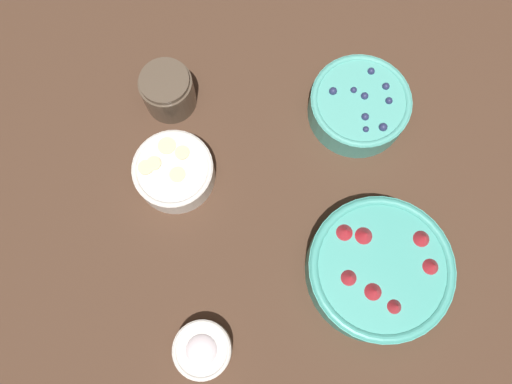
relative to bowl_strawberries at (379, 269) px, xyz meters
name	(u,v)px	position (x,y,z in m)	size (l,w,h in m)	color
ground_plane	(283,188)	(0.18, 0.14, -0.04)	(4.00, 4.00, 0.00)	#4C3323
bowl_strawberries	(379,269)	(0.00, 0.00, 0.00)	(0.25, 0.25, 0.09)	#47AD9E
bowl_blueberries	(359,105)	(0.31, -0.02, -0.01)	(0.19, 0.19, 0.07)	#56B7A8
bowl_bananas	(174,171)	(0.22, 0.34, -0.01)	(0.15, 0.15, 0.06)	white
bowl_cream	(202,350)	(-0.09, 0.32, -0.01)	(0.10, 0.10, 0.05)	silver
jar_chocolate	(168,92)	(0.38, 0.33, 0.00)	(0.10, 0.10, 0.09)	brown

